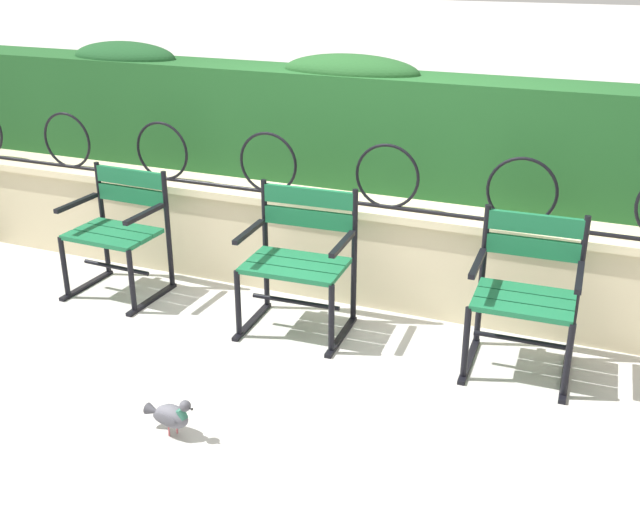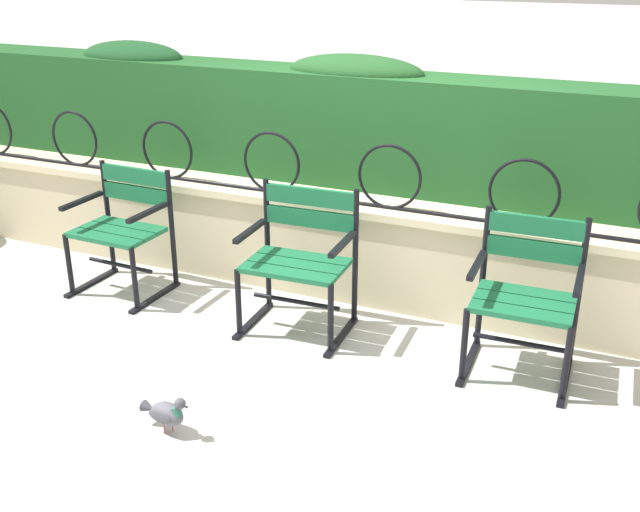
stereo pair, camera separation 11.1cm
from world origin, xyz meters
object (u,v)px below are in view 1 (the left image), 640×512
(park_chair_right, at_px, (526,291))
(pigeon_near_chairs, at_px, (171,415))
(park_chair_left, at_px, (119,228))
(park_chair_centre, at_px, (300,256))

(park_chair_right, distance_m, pigeon_near_chairs, 2.00)
(park_chair_left, height_order, pigeon_near_chairs, park_chair_left)
(park_chair_centre, xyz_separation_m, pigeon_near_chairs, (-0.12, -1.29, -0.36))
(park_chair_right, bearing_deg, pigeon_near_chairs, -138.05)
(park_chair_left, relative_size, pigeon_near_chairs, 2.89)
(pigeon_near_chairs, bearing_deg, park_chair_right, 41.95)
(park_chair_left, height_order, park_chair_right, park_chair_right)
(park_chair_left, bearing_deg, park_chair_right, 0.07)
(park_chair_left, xyz_separation_m, pigeon_near_chairs, (1.22, -1.32, -0.35))
(park_chair_right, bearing_deg, park_chair_centre, -178.76)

